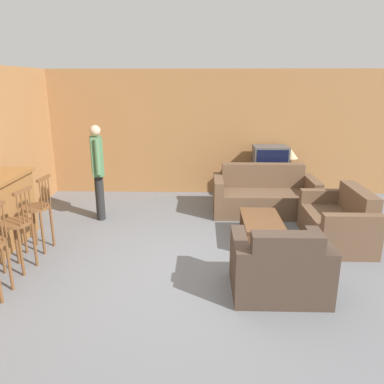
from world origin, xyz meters
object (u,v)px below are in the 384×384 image
object	(u,v)px
armchair_near	(280,269)
tv	(270,158)
loveseat_right	(339,223)
table_lamp	(291,154)
coffee_table	(262,222)
person_by_window	(98,167)
bar_chair_far	(37,212)
tv_unit	(269,184)
bar_chair_mid	(17,229)
couch_far	(264,196)

from	to	relation	value
armchair_near	tv	distance (m)	3.77
loveseat_right	table_lamp	world-z (taller)	table_lamp
coffee_table	person_by_window	size ratio (longest dim) A/B	0.64
person_by_window	bar_chair_far	bearing A→B (deg)	-111.31
bar_chair_far	person_by_window	distance (m)	1.48
tv_unit	person_by_window	size ratio (longest dim) A/B	0.70
person_by_window	table_lamp	bearing A→B (deg)	19.62
armchair_near	tv	size ratio (longest dim) A/B	1.53
bar_chair_mid	couch_far	bearing A→B (deg)	33.71
person_by_window	couch_far	bearing A→B (deg)	7.21
couch_far	tv	world-z (taller)	tv
table_lamp	couch_far	bearing A→B (deg)	-125.65
bar_chair_mid	tv_unit	xyz separation A→B (m)	(3.72, 3.23, -0.26)
bar_chair_mid	table_lamp	world-z (taller)	bar_chair_mid
bar_chair_far	coffee_table	size ratio (longest dim) A/B	1.04
coffee_table	tv	world-z (taller)	tv
tv_unit	person_by_window	xyz separation A→B (m)	(-3.19, -1.29, 0.62)
coffee_table	tv_unit	xyz separation A→B (m)	(0.48, 2.25, -0.01)
armchair_near	person_by_window	bearing A→B (deg)	138.15
loveseat_right	coffee_table	bearing A→B (deg)	-178.58
coffee_table	tv_unit	bearing A→B (deg)	77.91
loveseat_right	table_lamp	xyz separation A→B (m)	(-0.27, 2.22, 0.62)
bar_chair_far	tv	bearing A→B (deg)	35.17
tv	person_by_window	xyz separation A→B (m)	(-3.19, -1.28, 0.07)
tv	table_lamp	size ratio (longest dim) A/B	1.65
armchair_near	tv	world-z (taller)	tv
person_by_window	tv	bearing A→B (deg)	21.87
tv	couch_far	bearing A→B (deg)	-104.97
couch_far	armchair_near	world-z (taller)	couch_far
tv	person_by_window	size ratio (longest dim) A/B	0.42
tv_unit	table_lamp	xyz separation A→B (m)	(0.41, 0.00, 0.62)
bar_chair_far	loveseat_right	xyz separation A→B (m)	(4.40, 0.40, -0.26)
armchair_near	coffee_table	xyz separation A→B (m)	(0.02, 1.45, 0.01)
bar_chair_far	loveseat_right	size ratio (longest dim) A/B	0.81
table_lamp	tv_unit	bearing A→B (deg)	180.00
bar_chair_mid	bar_chair_far	size ratio (longest dim) A/B	1.00
table_lamp	bar_chair_mid	bearing A→B (deg)	-141.96
bar_chair_mid	tv_unit	size ratio (longest dim) A/B	0.95
couch_far	loveseat_right	xyz separation A→B (m)	(0.92, -1.31, -0.00)
bar_chair_far	bar_chair_mid	bearing A→B (deg)	-90.02
couch_far	table_lamp	world-z (taller)	table_lamp
armchair_near	coffee_table	size ratio (longest dim) A/B	1.01
coffee_table	tv_unit	size ratio (longest dim) A/B	0.91
bar_chair_mid	bar_chair_far	xyz separation A→B (m)	(0.00, 0.61, 0.00)
couch_far	loveseat_right	bearing A→B (deg)	-54.74
couch_far	tv	xyz separation A→B (m)	(0.24, 0.91, 0.55)
tv_unit	tv	size ratio (longest dim) A/B	1.67
loveseat_right	person_by_window	distance (m)	4.03
bar_chair_mid	bar_chair_far	world-z (taller)	same
bar_chair_mid	table_lamp	size ratio (longest dim) A/B	2.61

